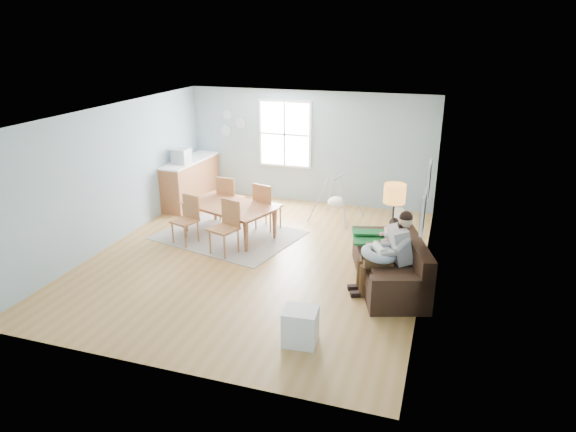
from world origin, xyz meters
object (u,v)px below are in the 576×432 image
(floor_lamp, at_px, (394,202))
(storage_cube, at_px, (300,326))
(chair_se, at_px, (227,223))
(chair_nw, at_px, (229,196))
(toddler, at_px, (387,238))
(baby_swing, at_px, (337,202))
(dining_table, at_px, (228,220))
(chair_sw, at_px, (188,216))
(sofa, at_px, (392,266))
(monitor, at_px, (181,156))
(chair_ne, at_px, (265,203))
(father, at_px, (389,250))
(counter, at_px, (191,181))

(floor_lamp, distance_m, storage_cube, 2.63)
(chair_se, distance_m, chair_nw, 1.64)
(toddler, bearing_deg, baby_swing, 119.67)
(dining_table, xyz_separation_m, baby_swing, (1.93, 1.57, 0.11))
(toddler, xyz_separation_m, chair_sw, (-3.97, 0.38, -0.19))
(sofa, xyz_separation_m, monitor, (-5.21, 2.39, 0.95))
(chair_nw, relative_size, chair_ne, 1.01)
(chair_ne, relative_size, monitor, 2.74)
(father, xyz_separation_m, monitor, (-5.18, 2.73, 0.52))
(floor_lamp, bearing_deg, father, -87.14)
(chair_ne, bearing_deg, toddler, -28.07)
(toddler, bearing_deg, monitor, 156.37)
(sofa, bearing_deg, toddler, 129.68)
(storage_cube, bearing_deg, father, 62.43)
(monitor, bearing_deg, storage_cube, -46.99)
(chair_nw, bearing_deg, chair_sw, -103.63)
(toddler, distance_m, storage_cube, 2.51)
(toddler, bearing_deg, sofa, -50.32)
(dining_table, relative_size, chair_ne, 1.83)
(monitor, bearing_deg, counter, 89.88)
(sofa, relative_size, chair_se, 2.29)
(chair_sw, xyz_separation_m, chair_ne, (1.25, 1.07, 0.05))
(sofa, bearing_deg, baby_swing, 120.39)
(counter, bearing_deg, chair_sw, -63.51)
(chair_sw, distance_m, chair_nw, 1.33)
(sofa, relative_size, storage_cube, 4.65)
(floor_lamp, xyz_separation_m, chair_sw, (-4.06, 0.53, -0.88))
(father, distance_m, baby_swing, 3.38)
(chair_nw, distance_m, baby_swing, 2.39)
(dining_table, xyz_separation_m, chair_nw, (-0.31, 0.75, 0.27))
(floor_lamp, relative_size, chair_sw, 1.80)
(floor_lamp, relative_size, counter, 0.88)
(chair_se, xyz_separation_m, counter, (-2.05, 2.43, -0.04))
(floor_lamp, relative_size, chair_ne, 1.67)
(dining_table, bearing_deg, father, -2.71)
(storage_cube, xyz_separation_m, dining_table, (-2.51, 3.24, 0.08))
(dining_table, distance_m, baby_swing, 2.49)
(floor_lamp, height_order, storage_cube, floor_lamp)
(dining_table, xyz_separation_m, chair_se, (0.33, -0.76, 0.26))
(storage_cube, xyz_separation_m, chair_se, (-2.18, 2.48, 0.34))
(toddler, bearing_deg, father, -78.31)
(chair_nw, xyz_separation_m, monitor, (-1.42, 0.55, 0.66))
(sofa, height_order, chair_sw, chair_sw)
(storage_cube, bearing_deg, dining_table, 127.73)
(baby_swing, bearing_deg, dining_table, -140.87)
(monitor, xyz_separation_m, baby_swing, (3.65, 0.27, -0.82))
(chair_se, relative_size, counter, 0.52)
(storage_cube, distance_m, chair_sw, 4.14)
(father, bearing_deg, floor_lamp, 92.86)
(monitor, bearing_deg, toddler, -23.63)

